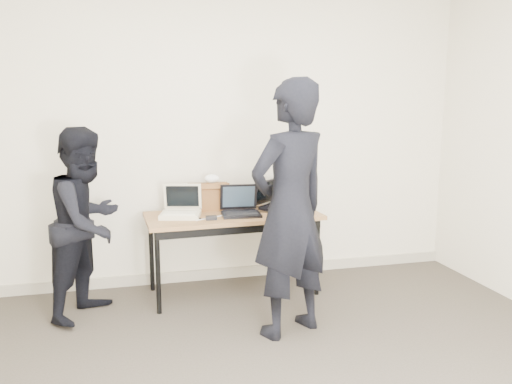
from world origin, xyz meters
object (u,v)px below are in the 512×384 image
object	(u,v)px
laptop_right	(274,202)
equipment_box	(295,198)
laptop_beige	(181,210)
leather_satchel	(209,196)
person_typist	(290,210)
laptop_center	(240,208)
person_observer	(87,223)
desk	(233,221)

from	to	relation	value
laptop_right	equipment_box	world-z (taller)	laptop_right
laptop_beige	equipment_box	bearing A→B (deg)	21.71
leather_satchel	person_typist	distance (m)	1.16
equipment_box	leather_satchel	bearing A→B (deg)	177.48
laptop_beige	equipment_box	size ratio (longest dim) A/B	1.36
laptop_center	person_typist	size ratio (longest dim) A/B	0.19
laptop_right	equipment_box	bearing A→B (deg)	-40.14
leather_satchel	person_typist	world-z (taller)	person_typist
laptop_right	leather_satchel	xyz separation A→B (m)	(-0.60, 0.05, 0.07)
laptop_right	laptop_center	bearing A→B (deg)	163.66
laptop_beige	laptop_right	distance (m)	0.88
equipment_box	person_observer	xyz separation A→B (m)	(-1.83, -0.35, -0.05)
equipment_box	person_observer	size ratio (longest dim) A/B	0.19
person_observer	laptop_beige	bearing A→B (deg)	-43.90
laptop_beige	desk	bearing A→B (deg)	8.95
laptop_beige	leather_satchel	size ratio (longest dim) A/B	1.07
desk	laptop_beige	distance (m)	0.46
laptop_center	equipment_box	bearing A→B (deg)	24.06
desk	equipment_box	distance (m)	0.67
laptop_center	leather_satchel	bearing A→B (deg)	137.92
laptop_right	person_typist	distance (m)	1.06
laptop_beige	laptop_center	bearing A→B (deg)	7.40
person_typist	person_observer	distance (m)	1.61
leather_satchel	person_observer	size ratio (longest dim) A/B	0.24
laptop_right	person_typist	size ratio (longest dim) A/B	0.26
laptop_beige	person_observer	world-z (taller)	person_observer
laptop_center	laptop_right	distance (m)	0.41
leather_satchel	desk	bearing A→B (deg)	-49.83
person_typist	laptop_beige	bearing A→B (deg)	-76.49
laptop_beige	equipment_box	world-z (taller)	laptop_beige
laptop_beige	person_observer	distance (m)	0.77
laptop_beige	leather_satchel	world-z (taller)	laptop_beige
laptop_right	leather_satchel	world-z (taller)	laptop_right
leather_satchel	equipment_box	xyz separation A→B (m)	(0.81, -0.04, -0.04)
equipment_box	desk	bearing A→B (deg)	-163.04
laptop_center	laptop_right	xyz separation A→B (m)	(0.36, 0.19, 0.00)
laptop_beige	person_typist	size ratio (longest dim) A/B	0.21
person_typist	person_observer	world-z (taller)	person_typist
desk	person_typist	bearing A→B (deg)	-77.46
laptop_right	person_observer	distance (m)	1.65
desk	laptop_beige	size ratio (longest dim) A/B	3.91
leather_satchel	equipment_box	bearing A→B (deg)	-0.78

